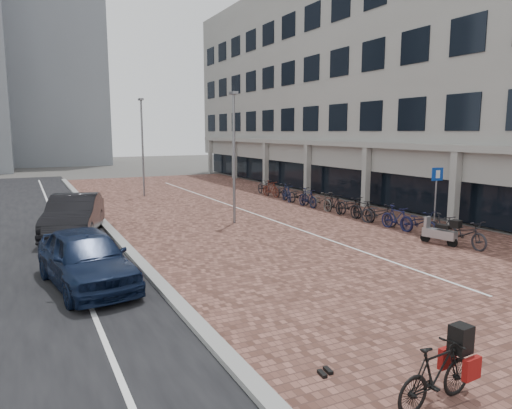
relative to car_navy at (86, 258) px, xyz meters
The scene contains 16 objects.
ground 7.35m from the car_navy, 20.10° to the right, with size 140.00×140.00×0.00m, color #474442.
plaza_brick 13.01m from the car_navy, 46.94° to the left, with size 14.50×42.00×0.04m, color brown.
street_asphalt 9.76m from the car_navy, 102.68° to the left, with size 8.00×50.00×0.03m, color black.
curb 9.68m from the car_navy, 79.46° to the left, with size 0.35×42.00×0.14m, color gray.
lane_line 9.52m from the car_navy, 90.81° to the left, with size 0.12×44.00×0.00m, color white.
parking_line 13.14m from the car_navy, 46.30° to the left, with size 0.10×30.00×0.00m, color white.
office_building 25.18m from the car_navy, 34.22° to the left, with size 8.40×40.00×15.00m.
car_navy is the anchor object (origin of this frame).
car_dark 6.84m from the car_navy, 86.93° to the left, with size 1.76×5.06×1.67m, color black.
hero_bike 9.27m from the car_navy, 64.03° to the right, with size 1.70×0.62×1.18m.
shoes 7.55m from the car_navy, 65.83° to the right, with size 0.31×0.26×0.08m, color black, non-canonical shape.
scooter_front 12.35m from the car_navy, ahead, with size 0.46×1.49×1.02m, color #A2A2A7, non-canonical shape.
parking_sign 14.46m from the car_navy, ahead, with size 0.56×0.12×2.66m.
lamp_near 9.79m from the car_navy, 41.39° to the left, with size 0.12×0.12×5.85m, color gray.
lamp_far 18.30m from the car_navy, 71.96° to the left, with size 0.12×0.12×6.17m, color gray.
bike_row 14.45m from the car_navy, 26.91° to the left, with size 1.22×18.12×1.05m.
Camera 1 is at (-8.26, -10.60, 4.17)m, focal length 33.13 mm.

